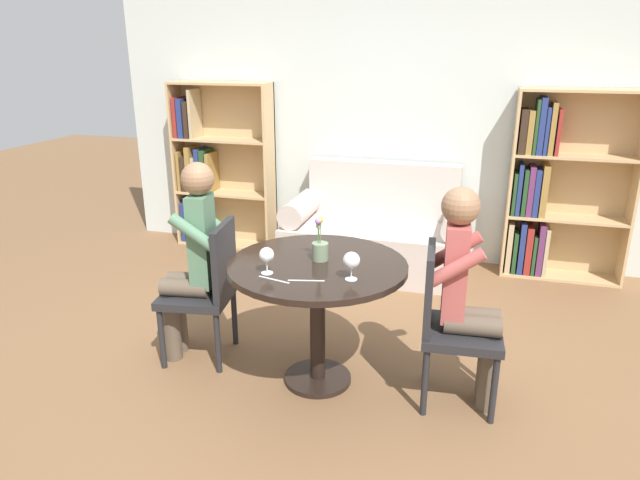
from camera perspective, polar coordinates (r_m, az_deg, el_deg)
name	(u,v)px	position (r m, az deg, el deg)	size (l,w,h in m)	color
ground_plane	(318,380)	(3.54, -0.23, -13.83)	(16.00, 16.00, 0.00)	brown
back_wall	(389,111)	(5.27, 6.94, 12.67)	(5.20, 0.05, 2.70)	silver
round_table	(318,285)	(3.24, -0.24, -4.57)	(1.01, 1.01, 0.76)	black
couch	(377,235)	(5.08, 5.70, 0.48)	(1.59, 0.80, 0.92)	beige
bookshelf_left	(213,170)	(5.74, -10.69, 6.92)	(0.98, 0.28, 1.59)	tan
bookshelf_right	(551,189)	(5.18, 22.10, 4.70)	(0.98, 0.28, 1.59)	tan
chair_left	(208,286)	(3.62, -11.18, -4.51)	(0.47, 0.47, 0.90)	#232326
chair_right	(449,320)	(3.21, 12.76, -7.79)	(0.45, 0.45, 0.90)	#232326
person_left	(191,259)	(3.58, -12.74, -1.89)	(0.44, 0.38, 1.27)	brown
person_right	(468,294)	(3.15, 14.60, -5.23)	(0.43, 0.36, 1.24)	brown
wine_glass_left	(267,256)	(3.03, -5.36, -1.57)	(0.08, 0.08, 0.15)	white
wine_glass_right	(352,261)	(2.94, 3.17, -2.08)	(0.09, 0.09, 0.15)	white
flower_vase	(321,247)	(3.21, 0.07, -0.75)	(0.09, 0.09, 0.25)	gray
knife_left_setting	(274,280)	(2.98, -4.63, -3.97)	(0.19, 0.06, 0.00)	silver
fork_left_setting	(306,281)	(2.96, -1.39, -4.08)	(0.19, 0.05, 0.00)	silver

